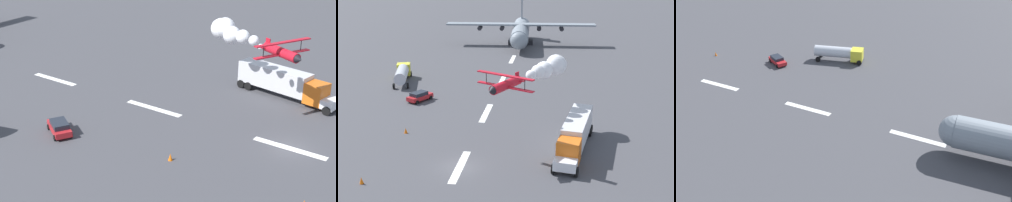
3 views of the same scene
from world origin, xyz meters
The scene contains 8 objects.
ground_plane centered at (0.00, 0.00, 0.00)m, with size 440.00×440.00×0.00m, color #424247.
runway_stripe_4 centered at (0.00, 0.00, 0.01)m, with size 8.00×0.90×0.01m, color white.
runway_stripe_5 centered at (17.74, 0.00, 0.01)m, with size 8.00×0.90×0.01m, color white.
runway_stripe_6 centered at (35.49, 0.00, 0.01)m, with size 8.00×0.90×0.01m, color white.
stunt_biplane_red centered at (11.85, -8.89, 8.54)m, with size 15.06×10.35×2.84m.
semi_truck_orange centered at (6.31, -12.80, 2.12)m, with size 14.20×5.21×3.70m.
airport_staff_sedan centered at (22.04, 11.52, 0.81)m, with size 4.60×3.64×1.52m.
traffic_cone_far centered at (8.68, 9.25, 0.38)m, with size 0.44×0.44×0.75m, color orange.
Camera 1 is at (-15.63, 43.75, 24.30)m, focal length 51.99 mm.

